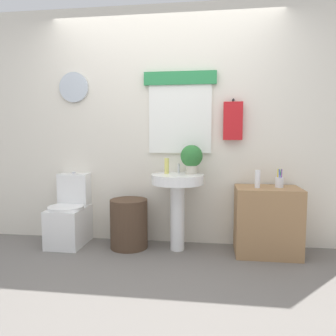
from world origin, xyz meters
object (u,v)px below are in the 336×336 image
object	(u,v)px
laundry_hamper	(129,223)
wooden_cabinet	(267,221)
pedestal_sink	(177,193)
toothbrush_cup	(279,182)
soap_bottle	(167,166)
lotion_bottle	(258,179)
potted_plant	(192,157)
toilet	(70,217)

from	to	relation	value
laundry_hamper	wooden_cabinet	distance (m)	1.43
pedestal_sink	wooden_cabinet	bearing A→B (deg)	0.00
wooden_cabinet	toothbrush_cup	xyz separation A→B (m)	(0.11, 0.02, 0.40)
soap_bottle	lotion_bottle	xyz separation A→B (m)	(0.92, -0.09, -0.11)
soap_bottle	potted_plant	bearing A→B (deg)	2.20
toilet	wooden_cabinet	xyz separation A→B (m)	(2.11, -0.03, 0.04)
toilet	toothbrush_cup	world-z (taller)	toothbrush_cup
wooden_cabinet	soap_bottle	xyz separation A→B (m)	(-1.03, 0.05, 0.54)
potted_plant	lotion_bottle	bearing A→B (deg)	-8.62
pedestal_sink	laundry_hamper	bearing A→B (deg)	180.00
laundry_hamper	toothbrush_cup	world-z (taller)	toothbrush_cup
toilet	pedestal_sink	size ratio (longest dim) A/B	0.99
wooden_cabinet	toothbrush_cup	distance (m)	0.41
potted_plant	toothbrush_cup	bearing A→B (deg)	-2.59
pedestal_sink	soap_bottle	distance (m)	0.30
toothbrush_cup	pedestal_sink	bearing A→B (deg)	-178.87
soap_bottle	potted_plant	world-z (taller)	potted_plant
wooden_cabinet	lotion_bottle	world-z (taller)	lotion_bottle
pedestal_sink	toothbrush_cup	world-z (taller)	toothbrush_cup
pedestal_sink	wooden_cabinet	distance (m)	0.95
wooden_cabinet	potted_plant	size ratio (longest dim) A/B	2.26
toilet	wooden_cabinet	bearing A→B (deg)	-0.93
toothbrush_cup	soap_bottle	bearing A→B (deg)	178.50
laundry_hamper	pedestal_sink	bearing A→B (deg)	0.00
toilet	pedestal_sink	xyz separation A→B (m)	(1.20, -0.03, 0.31)
lotion_bottle	potted_plant	bearing A→B (deg)	171.38
toilet	pedestal_sink	bearing A→B (deg)	-1.64
lotion_bottle	laundry_hamper	bearing A→B (deg)	178.27
wooden_cabinet	potted_plant	world-z (taller)	potted_plant
potted_plant	toothbrush_cup	world-z (taller)	potted_plant
soap_bottle	toilet	bearing A→B (deg)	-179.17
pedestal_sink	soap_bottle	size ratio (longest dim) A/B	4.91
potted_plant	lotion_bottle	xyz separation A→B (m)	(0.66, -0.10, -0.20)
toilet	potted_plant	xyz separation A→B (m)	(1.34, 0.03, 0.67)
lotion_bottle	toothbrush_cup	distance (m)	0.23
potted_plant	laundry_hamper	bearing A→B (deg)	-174.82
lotion_bottle	toothbrush_cup	world-z (taller)	toothbrush_cup
pedestal_sink	toilet	bearing A→B (deg)	178.36
pedestal_sink	soap_bottle	bearing A→B (deg)	157.38
laundry_hamper	toothbrush_cup	bearing A→B (deg)	0.75
toilet	soap_bottle	bearing A→B (deg)	0.83
toilet	soap_bottle	size ratio (longest dim) A/B	4.85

